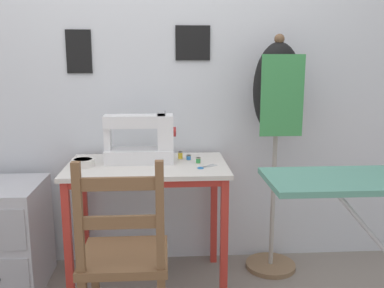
# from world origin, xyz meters

# --- Properties ---
(wall_back) EXTENTS (10.00, 0.06, 2.55)m
(wall_back) POSITION_xyz_m (-0.00, 0.63, 1.28)
(wall_back) COLOR silver
(wall_back) RESTS_ON ground_plane
(sewing_table) EXTENTS (0.92, 0.56, 0.74)m
(sewing_table) POSITION_xyz_m (0.00, 0.27, 0.64)
(sewing_table) COLOR silver
(sewing_table) RESTS_ON ground_plane
(sewing_machine) EXTENTS (0.41, 0.17, 0.30)m
(sewing_machine) POSITION_xyz_m (-0.02, 0.32, 0.87)
(sewing_machine) COLOR white
(sewing_machine) RESTS_ON sewing_table
(fabric_bowl) EXTENTS (0.13, 0.13, 0.04)m
(fabric_bowl) POSITION_xyz_m (-0.36, 0.25, 0.77)
(fabric_bowl) COLOR silver
(fabric_bowl) RESTS_ON sewing_table
(scissors) EXTENTS (0.12, 0.10, 0.01)m
(scissors) POSITION_xyz_m (0.32, 0.18, 0.75)
(scissors) COLOR silver
(scissors) RESTS_ON sewing_table
(thread_spool_near_machine) EXTENTS (0.03, 0.03, 0.04)m
(thread_spool_near_machine) POSITION_xyz_m (0.20, 0.39, 0.76)
(thread_spool_near_machine) COLOR yellow
(thread_spool_near_machine) RESTS_ON sewing_table
(thread_spool_mid_table) EXTENTS (0.03, 0.03, 0.03)m
(thread_spool_mid_table) POSITION_xyz_m (0.24, 0.36, 0.76)
(thread_spool_mid_table) COLOR #2875C1
(thread_spool_mid_table) RESTS_ON sewing_table
(thread_spool_far_edge) EXTENTS (0.03, 0.03, 0.03)m
(thread_spool_far_edge) POSITION_xyz_m (0.30, 0.28, 0.76)
(thread_spool_far_edge) COLOR green
(thread_spool_far_edge) RESTS_ON sewing_table
(wooden_chair) EXTENTS (0.40, 0.38, 0.93)m
(wooden_chair) POSITION_xyz_m (-0.09, -0.28, 0.44)
(wooden_chair) COLOR brown
(wooden_chair) RESTS_ON ground_plane
(filing_cabinet) EXTENTS (0.44, 0.50, 0.63)m
(filing_cabinet) POSITION_xyz_m (-0.84, 0.29, 0.32)
(filing_cabinet) COLOR #B7B7BC
(filing_cabinet) RESTS_ON ground_plane
(dress_form) EXTENTS (0.32, 0.32, 1.48)m
(dress_form) POSITION_xyz_m (0.78, 0.41, 1.06)
(dress_form) COLOR #846647
(dress_form) RESTS_ON ground_plane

